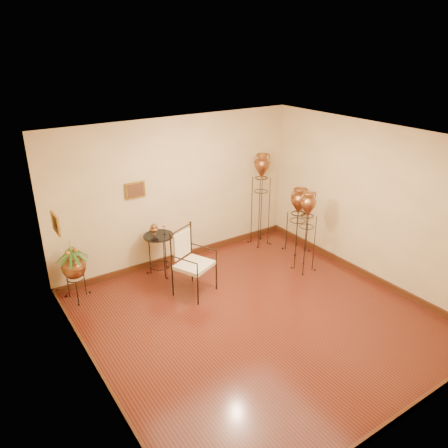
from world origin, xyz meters
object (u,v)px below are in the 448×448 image
planter_urn (74,265)px  side_table (160,253)px  amphora_tall (261,199)px  amphora_mid (306,232)px  armchair (194,263)px

planter_urn → side_table: bearing=0.0°
amphora_tall → amphora_mid: 1.39m
amphora_tall → amphora_mid: amphora_tall is taller
amphora_tall → side_table: bearing=180.0°
planter_urn → amphora_mid: bearing=-19.6°
planter_urn → armchair: bearing=-28.2°
armchair → amphora_mid: bearing=-36.4°
amphora_mid → planter_urn: (-3.86, 1.38, -0.16)m
planter_urn → armchair: 1.98m
amphora_mid → side_table: (-2.31, 1.38, -0.38)m
armchair → side_table: size_ratio=1.16×
amphora_mid → planter_urn: size_ratio=1.38×
armchair → side_table: 0.97m
planter_urn → armchair: (1.74, -0.93, -0.05)m
amphora_tall → planter_urn: (-3.88, 0.00, -0.38)m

